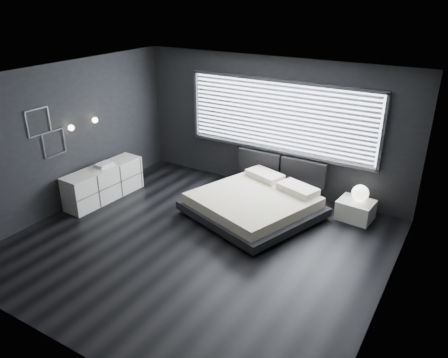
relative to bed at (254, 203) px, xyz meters
The scene contains 12 objects.
room 1.85m from the bed, 103.26° to the right, with size 6.04×6.00×2.80m.
window 1.87m from the bed, 95.96° to the left, with size 4.14×0.09×1.52m.
headboard 1.26m from the bed, 90.60° to the left, with size 1.96×0.16×0.52m.
sconce_near 3.74m from the bed, 156.99° to the right, with size 0.18×0.11×0.11m.
sconce_far 3.57m from the bed, 166.60° to the right, with size 0.18×0.11×0.11m.
wall_art_upper 4.16m from the bed, 149.28° to the right, with size 0.01×0.48×0.48m.
wall_art_lower 3.89m from the bed, 152.58° to the right, with size 0.01×0.48×0.48m.
bed is the anchor object (origin of this frame).
nightstand 1.91m from the bed, 27.01° to the left, with size 0.64×0.53×0.37m, color silver.
orb_lamp 1.97m from the bed, 27.64° to the left, with size 0.31×0.31×0.31m, color white.
dresser 3.13m from the bed, 162.49° to the right, with size 0.59×1.77×0.70m.
book_stack 3.14m from the bed, 163.41° to the right, with size 0.31×0.38×0.07m.
Camera 1 is at (3.66, -5.22, 4.04)m, focal length 35.00 mm.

